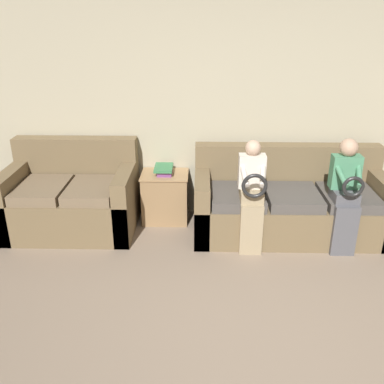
{
  "coord_description": "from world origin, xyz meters",
  "views": [
    {
      "loc": [
        -0.58,
        -2.03,
        2.29
      ],
      "look_at": [
        -0.66,
        1.66,
        0.72
      ],
      "focal_mm": 40.0,
      "sensor_mm": 36.0,
      "label": 1
    }
  ],
  "objects_px": {
    "couch_main": "(289,204)",
    "child_right_seated": "(346,191)",
    "side_shelf": "(165,196)",
    "book_stack": "(164,170)",
    "child_left_seated": "(252,192)",
    "couch_side": "(73,199)"
  },
  "relations": [
    {
      "from": "couch_main",
      "to": "couch_side",
      "type": "distance_m",
      "value": 2.41
    },
    {
      "from": "child_left_seated",
      "to": "book_stack",
      "type": "distance_m",
      "value": 1.12
    },
    {
      "from": "couch_main",
      "to": "child_right_seated",
      "type": "bearing_deg",
      "value": -38.25
    },
    {
      "from": "couch_side",
      "to": "child_left_seated",
      "type": "distance_m",
      "value": 2.01
    },
    {
      "from": "couch_main",
      "to": "child_left_seated",
      "type": "bearing_deg",
      "value": -141.2
    },
    {
      "from": "couch_side",
      "to": "book_stack",
      "type": "distance_m",
      "value": 1.08
    },
    {
      "from": "side_shelf",
      "to": "book_stack",
      "type": "xyz_separation_m",
      "value": [
        -0.0,
        -0.0,
        0.33
      ]
    },
    {
      "from": "couch_main",
      "to": "side_shelf",
      "type": "distance_m",
      "value": 1.41
    },
    {
      "from": "couch_main",
      "to": "side_shelf",
      "type": "bearing_deg",
      "value": 169.5
    },
    {
      "from": "side_shelf",
      "to": "child_right_seated",
      "type": "bearing_deg",
      "value": -18.61
    },
    {
      "from": "child_left_seated",
      "to": "side_shelf",
      "type": "bearing_deg",
      "value": 145.64
    },
    {
      "from": "child_left_seated",
      "to": "side_shelf",
      "type": "height_order",
      "value": "child_left_seated"
    },
    {
      "from": "couch_side",
      "to": "child_right_seated",
      "type": "xyz_separation_m",
      "value": [
        2.88,
        -0.41,
        0.3
      ]
    },
    {
      "from": "couch_main",
      "to": "book_stack",
      "type": "bearing_deg",
      "value": 169.54
    },
    {
      "from": "child_left_seated",
      "to": "child_right_seated",
      "type": "bearing_deg",
      "value": 0.45
    },
    {
      "from": "couch_main",
      "to": "child_right_seated",
      "type": "height_order",
      "value": "child_right_seated"
    },
    {
      "from": "side_shelf",
      "to": "book_stack",
      "type": "height_order",
      "value": "book_stack"
    },
    {
      "from": "side_shelf",
      "to": "couch_main",
      "type": "bearing_deg",
      "value": -10.5
    },
    {
      "from": "couch_main",
      "to": "child_left_seated",
      "type": "height_order",
      "value": "child_left_seated"
    },
    {
      "from": "couch_side",
      "to": "side_shelf",
      "type": "xyz_separation_m",
      "value": [
        1.02,
        0.21,
        -0.05
      ]
    },
    {
      "from": "couch_main",
      "to": "child_left_seated",
      "type": "relative_size",
      "value": 1.83
    },
    {
      "from": "child_right_seated",
      "to": "couch_main",
      "type": "bearing_deg",
      "value": 141.75
    }
  ]
}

